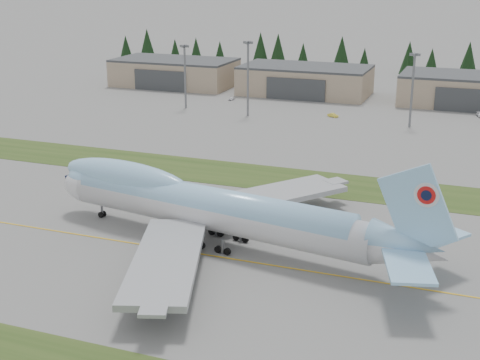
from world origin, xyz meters
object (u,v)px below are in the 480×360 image
at_px(service_vehicle_b, 333,117).
at_px(hangar_right, 471,90).
at_px(boeing_747_freighter, 210,207).
at_px(service_vehicle_a, 232,100).
at_px(hangar_left, 175,72).
at_px(service_vehicle_c, 480,117).
at_px(hangar_center, 305,80).

bearing_deg(service_vehicle_b, hangar_right, -24.10).
bearing_deg(service_vehicle_b, boeing_747_freighter, -153.91).
height_order(boeing_747_freighter, service_vehicle_a, boeing_747_freighter).
distance_m(hangar_left, service_vehicle_c, 120.64).
height_order(hangar_center, service_vehicle_a, hangar_center).
distance_m(boeing_747_freighter, service_vehicle_a, 131.60).
bearing_deg(boeing_747_freighter, hangar_right, 84.83).
height_order(boeing_747_freighter, service_vehicle_c, boeing_747_freighter).
xyz_separation_m(boeing_747_freighter, service_vehicle_b, (-2.95, 108.80, -6.69)).
bearing_deg(hangar_left, service_vehicle_b, -25.76).
bearing_deg(hangar_center, service_vehicle_c, -16.17).
relative_size(boeing_747_freighter, hangar_center, 1.61).
bearing_deg(service_vehicle_b, service_vehicle_c, -44.37).
bearing_deg(boeing_747_freighter, service_vehicle_b, 101.01).
distance_m(hangar_left, hangar_center, 55.00).
relative_size(boeing_747_freighter, hangar_right, 1.61).
relative_size(hangar_left, service_vehicle_b, 12.83).
xyz_separation_m(hangar_center, service_vehicle_a, (-21.95, -20.87, -5.39)).
height_order(service_vehicle_a, service_vehicle_c, service_vehicle_c).
bearing_deg(hangar_center, hangar_left, 180.00).
distance_m(boeing_747_freighter, hangar_left, 163.98).
bearing_deg(boeing_747_freighter, hangar_center, 108.20).
distance_m(boeing_747_freighter, service_vehicle_b, 109.04).
height_order(hangar_left, service_vehicle_a, hangar_left).
xyz_separation_m(hangar_left, service_vehicle_c, (119.08, -18.58, -5.39)).
xyz_separation_m(hangar_right, service_vehicle_b, (-40.72, -35.85, -5.39)).
bearing_deg(service_vehicle_a, service_vehicle_b, -15.81).
bearing_deg(boeing_747_freighter, service_vehicle_c, 81.10).
distance_m(hangar_center, service_vehicle_a, 30.76).
bearing_deg(service_vehicle_a, hangar_right, 18.45).
xyz_separation_m(hangar_center, service_vehicle_c, (64.08, -18.58, -5.39)).
bearing_deg(service_vehicle_c, hangar_left, 159.12).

